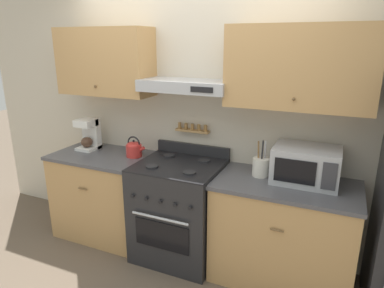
{
  "coord_description": "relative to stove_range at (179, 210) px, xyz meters",
  "views": [
    {
      "loc": [
        1.29,
        -2.31,
        2.0
      ],
      "look_at": [
        0.15,
        0.27,
        1.14
      ],
      "focal_mm": 32.0,
      "sensor_mm": 36.0,
      "label": 1
    }
  ],
  "objects": [
    {
      "name": "tea_kettle",
      "position": [
        -0.54,
        0.11,
        0.51
      ],
      "size": [
        0.2,
        0.16,
        0.21
      ],
      "color": "red",
      "rests_on": "counter_left"
    },
    {
      "name": "stove_range",
      "position": [
        0.0,
        0.0,
        0.0
      ],
      "size": [
        0.76,
        0.72,
        1.03
      ],
      "color": "#232326",
      "rests_on": "ground_plane"
    },
    {
      "name": "counter_right",
      "position": [
        0.96,
        0.03,
        -0.02
      ],
      "size": [
        1.15,
        0.66,
        0.89
      ],
      "color": "tan",
      "rests_on": "ground_plane"
    },
    {
      "name": "counter_left",
      "position": [
        -0.88,
        0.03,
        -0.02
      ],
      "size": [
        0.99,
        0.66,
        0.89
      ],
      "color": "tan",
      "rests_on": "ground_plane"
    },
    {
      "name": "utensil_crock",
      "position": [
        0.72,
        0.11,
        0.51
      ],
      "size": [
        0.14,
        0.14,
        0.31
      ],
      "color": "silver",
      "rests_on": "counter_right"
    },
    {
      "name": "coffee_maker",
      "position": [
        -1.11,
        0.13,
        0.59
      ],
      "size": [
        0.19,
        0.22,
        0.32
      ],
      "color": "white",
      "rests_on": "counter_left"
    },
    {
      "name": "wall_back",
      "position": [
        0.03,
        0.33,
        0.97
      ],
      "size": [
        5.2,
        0.46,
        2.55
      ],
      "color": "beige",
      "rests_on": "ground_plane"
    },
    {
      "name": "ground_plane",
      "position": [
        0.0,
        -0.3,
        -0.47
      ],
      "size": [
        16.0,
        16.0,
        0.0
      ],
      "primitive_type": "plane",
      "color": "brown"
    },
    {
      "name": "microwave",
      "position": [
        1.08,
        0.12,
        0.57
      ],
      "size": [
        0.52,
        0.38,
        0.29
      ],
      "color": "#ADAFB5",
      "rests_on": "counter_right"
    }
  ]
}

